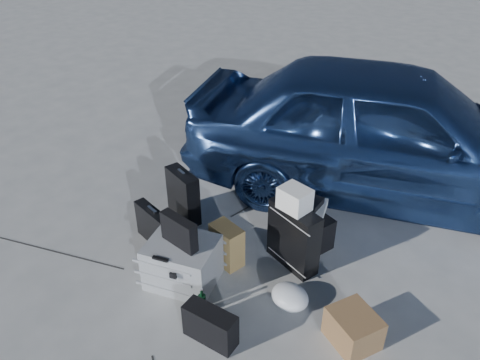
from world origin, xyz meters
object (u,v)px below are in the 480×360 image
Objects in this scene: suitcase_right at (293,237)px; cardboard_box at (353,328)px; green_bottle at (202,301)px; suitcase_left at (183,196)px; pelican_case at (183,262)px; car at (390,131)px; briefcase at (154,227)px; duffel_bag at (302,223)px.

suitcase_right is 0.99m from cardboard_box.
green_bottle is at bearing -89.22° from suitcase_right.
suitcase_left is 2.20× the size of green_bottle.
pelican_case is 2.29× the size of green_bottle.
car reaches higher than briefcase.
cardboard_box is at bearing 5.50° from suitcase_left.
suitcase_left is 1.53× the size of cardboard_box.
car is at bearing 55.02° from pelican_case.
pelican_case is at bearing -113.05° from suitcase_right.
suitcase_left is 0.90× the size of suitcase_right.
suitcase_right is (1.30, 0.08, 0.03)m from suitcase_left.
car reaches higher than pelican_case.
duffel_bag is at bearing 125.64° from suitcase_right.
pelican_case is 1.17× the size of briefcase.
pelican_case is at bearing 154.19° from green_bottle.
green_bottle is (-0.28, -0.97, -0.19)m from suitcase_right.
cardboard_box is (2.15, -0.41, -0.14)m from suitcase_left.
pelican_case is 0.43m from green_bottle.
car is 2.36m from suitcase_left.
car is at bearing 66.96° from suitcase_left.
pelican_case is (-0.82, -2.49, -0.55)m from car.
green_bottle is (0.97, -0.41, -0.07)m from briefcase.
car is 7.94× the size of suitcase_left.
pelican_case is 1.29m from duffel_bag.
suitcase_left is at bearing 107.72° from briefcase.
duffel_bag is at bearing 38.34° from suitcase_left.
suitcase_left is 1.30m from suitcase_right.
suitcase_left is (-1.46, -1.78, -0.48)m from car.
suitcase_right is (0.66, 0.79, 0.10)m from pelican_case.
car is 1.47m from duffel_bag.
suitcase_right reaches higher than suitcase_left.
green_bottle is at bearing 151.46° from car.
pelican_case is at bearing -96.19° from duffel_bag.
green_bottle is (-0.15, -1.36, -0.04)m from duffel_bag.
pelican_case is at bearing -8.94° from briefcase.
cardboard_box is at bearing -13.12° from suitcase_right.
briefcase is 1.06m from green_bottle.
cardboard_box is at bearing -5.57° from pelican_case.
suitcase_right is at bearing 33.35° from pelican_case.
briefcase is at bearing -121.73° from duffel_bag.
suitcase_right reaches higher than green_bottle.
car is 8.87× the size of briefcase.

